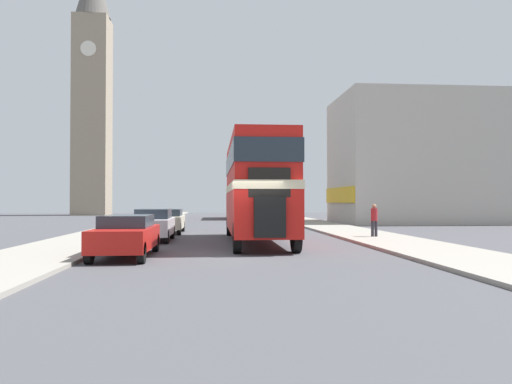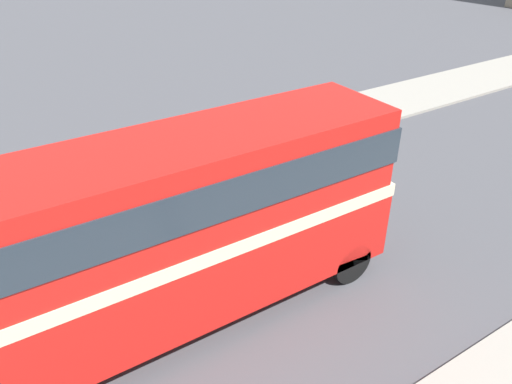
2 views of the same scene
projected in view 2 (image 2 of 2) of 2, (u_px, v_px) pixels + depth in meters
The scene contains 3 objects.
double_decker_bus at pixel (160, 228), 10.03m from camera, with size 2.39×10.99×4.40m.
car_parked_mid at pixel (141, 194), 14.85m from camera, with size 1.66×3.96×1.46m.
car_parked_far at pixel (291, 153), 17.35m from camera, with size 1.78×4.07×1.36m.
Camera 2 is at (8.80, 2.07, 8.30)m, focal length 35.00 mm.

